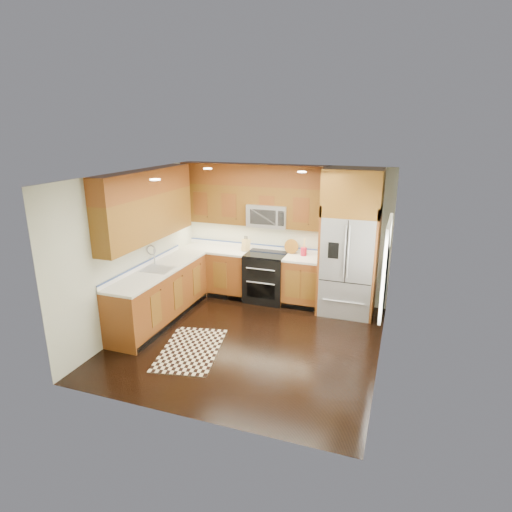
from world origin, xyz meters
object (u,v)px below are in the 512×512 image
(refrigerator, at_px, (350,243))
(rug, at_px, (191,349))
(knife_block, at_px, (246,245))
(utensil_crock, at_px, (304,250))
(range, at_px, (266,277))

(refrigerator, bearing_deg, rug, -132.52)
(knife_block, relative_size, utensil_crock, 0.90)
(knife_block, xyz_separation_m, utensil_crock, (1.13, 0.05, -0.01))
(rug, height_order, utensil_crock, utensil_crock)
(knife_block, distance_m, utensil_crock, 1.14)
(refrigerator, distance_m, knife_block, 2.01)
(rug, xyz_separation_m, utensil_crock, (1.16, 2.37, 1.05))
(knife_block, bearing_deg, refrigerator, -3.37)
(range, xyz_separation_m, knife_block, (-0.44, 0.08, 0.59))
(knife_block, bearing_deg, utensil_crock, 2.73)
(refrigerator, height_order, knife_block, refrigerator)
(refrigerator, distance_m, rug, 3.26)
(refrigerator, xyz_separation_m, rug, (-2.02, -2.20, -1.30))
(range, height_order, knife_block, knife_block)
(refrigerator, height_order, rug, refrigerator)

